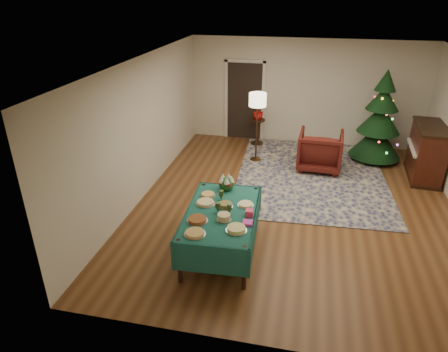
% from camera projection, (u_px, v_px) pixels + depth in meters
% --- Properties ---
extents(room_shell, '(7.00, 7.00, 7.00)m').
position_uv_depth(room_shell, '(300.00, 139.00, 7.20)').
color(room_shell, '#593319').
rests_on(room_shell, ground).
extents(doorway, '(1.08, 0.04, 2.16)m').
position_uv_depth(doorway, '(244.00, 99.00, 10.69)').
color(doorway, black).
rests_on(doorway, ground).
extents(rug, '(3.41, 4.36, 0.02)m').
position_uv_depth(rug, '(311.00, 175.00, 8.96)').
color(rug, '#141A4C').
rests_on(rug, ground).
extents(buffet_table, '(1.20, 1.93, 0.73)m').
position_uv_depth(buffet_table, '(221.00, 219.00, 6.19)').
color(buffet_table, black).
rests_on(buffet_table, ground).
extents(platter_0, '(0.31, 0.31, 0.05)m').
position_uv_depth(platter_0, '(195.00, 233.00, 5.55)').
color(platter_0, silver).
rests_on(platter_0, buffet_table).
extents(platter_1, '(0.31, 0.31, 0.06)m').
position_uv_depth(platter_1, '(236.00, 229.00, 5.64)').
color(platter_1, silver).
rests_on(platter_1, buffet_table).
extents(platter_2, '(0.32, 0.32, 0.05)m').
position_uv_depth(platter_2, '(197.00, 220.00, 5.86)').
color(platter_2, silver).
rests_on(platter_2, buffet_table).
extents(platter_3, '(0.23, 0.23, 0.10)m').
position_uv_depth(platter_3, '(224.00, 217.00, 5.88)').
color(platter_3, silver).
rests_on(platter_3, buffet_table).
extents(platter_4, '(0.31, 0.31, 0.05)m').
position_uv_depth(platter_4, '(205.00, 203.00, 6.32)').
color(platter_4, silver).
rests_on(platter_4, buffet_table).
extents(platter_5, '(0.24, 0.24, 0.07)m').
position_uv_depth(platter_5, '(226.00, 205.00, 6.23)').
color(platter_5, silver).
rests_on(platter_5, buffet_table).
extents(platter_6, '(0.26, 0.26, 0.04)m').
position_uv_depth(platter_6, '(246.00, 204.00, 6.28)').
color(platter_6, silver).
rests_on(platter_6, buffet_table).
extents(platter_7, '(0.25, 0.25, 0.04)m').
position_uv_depth(platter_7, '(208.00, 195.00, 6.57)').
color(platter_7, silver).
rests_on(platter_7, buffet_table).
extents(goblet_0, '(0.08, 0.08, 0.17)m').
position_uv_depth(goblet_0, '(221.00, 195.00, 6.41)').
color(goblet_0, '#2D471E').
rests_on(goblet_0, buffet_table).
extents(goblet_1, '(0.08, 0.08, 0.17)m').
position_uv_depth(goblet_1, '(229.00, 209.00, 6.02)').
color(goblet_1, '#2D471E').
rests_on(goblet_1, buffet_table).
extents(goblet_2, '(0.08, 0.08, 0.17)m').
position_uv_depth(goblet_2, '(218.00, 207.00, 6.06)').
color(goblet_2, '#2D471E').
rests_on(goblet_2, buffet_table).
extents(napkin_stack, '(0.15, 0.15, 0.04)m').
position_uv_depth(napkin_stack, '(248.00, 223.00, 5.80)').
color(napkin_stack, '#DB3DB5').
rests_on(napkin_stack, buffet_table).
extents(gift_box, '(0.12, 0.12, 0.10)m').
position_uv_depth(gift_box, '(249.00, 213.00, 5.99)').
color(gift_box, '#F7446E').
rests_on(gift_box, buffet_table).
extents(centerpiece, '(0.26, 0.26, 0.30)m').
position_uv_depth(centerpiece, '(226.00, 183.00, 6.73)').
color(centerpiece, '#1E4C1E').
rests_on(centerpiece, buffet_table).
extents(armchair, '(1.00, 0.95, 0.99)m').
position_uv_depth(armchair, '(320.00, 149.00, 9.08)').
color(armchair, '#4C1510').
rests_on(armchair, ground).
extents(floor_lamp, '(0.40, 0.40, 1.65)m').
position_uv_depth(floor_lamp, '(258.00, 104.00, 9.13)').
color(floor_lamp, '#A57F3F').
rests_on(floor_lamp, ground).
extents(side_table, '(0.38, 0.38, 0.69)m').
position_uv_depth(side_table, '(257.00, 132.00, 10.58)').
color(side_table, black).
rests_on(side_table, ground).
extents(potted_plant, '(0.26, 0.47, 0.26)m').
position_uv_depth(potted_plant, '(258.00, 115.00, 10.37)').
color(potted_plant, red).
rests_on(potted_plant, side_table).
extents(christmas_tree, '(1.57, 1.57, 2.18)m').
position_uv_depth(christmas_tree, '(380.00, 121.00, 9.36)').
color(christmas_tree, black).
rests_on(christmas_tree, ground).
extents(piano, '(0.73, 1.41, 1.18)m').
position_uv_depth(piano, '(426.00, 153.00, 8.65)').
color(piano, black).
rests_on(piano, ground).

